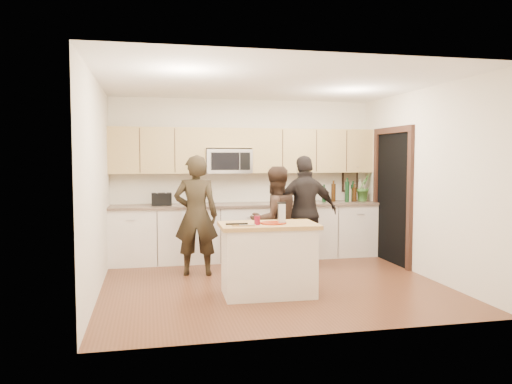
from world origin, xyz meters
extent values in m
plane|color=brown|center=(0.00, 0.00, 0.00)|extent=(4.50, 4.50, 0.00)
cube|color=beige|center=(0.00, 2.00, 1.35)|extent=(4.50, 0.02, 2.70)
cube|color=beige|center=(0.00, -2.00, 1.35)|extent=(4.50, 0.02, 2.70)
cube|color=beige|center=(-2.25, 0.00, 1.35)|extent=(0.02, 4.00, 2.70)
cube|color=beige|center=(2.25, 0.00, 1.35)|extent=(0.02, 4.00, 2.70)
cube|color=white|center=(0.00, 0.00, 2.70)|extent=(4.50, 4.00, 0.02)
cube|color=silver|center=(0.00, 1.69, 0.45)|extent=(4.50, 0.62, 0.90)
cube|color=#765F4F|center=(0.00, 1.68, 0.92)|extent=(4.50, 0.66, 0.04)
cube|color=tan|center=(-1.48, 1.83, 1.83)|extent=(1.55, 0.33, 0.75)
cube|color=tan|center=(1.17, 1.83, 1.83)|extent=(2.17, 0.33, 0.75)
cube|color=tan|center=(-0.31, 1.83, 2.04)|extent=(0.78, 0.33, 0.33)
cube|color=silver|center=(-0.31, 1.80, 1.65)|extent=(0.76, 0.40, 0.40)
cube|color=black|center=(-0.39, 1.60, 1.65)|extent=(0.47, 0.01, 0.29)
cube|color=black|center=(-0.06, 1.60, 1.65)|extent=(0.17, 0.01, 0.29)
cube|color=black|center=(2.24, 0.90, 1.05)|extent=(0.02, 1.05, 2.10)
cube|color=black|center=(2.22, 0.33, 1.05)|extent=(0.06, 0.10, 2.10)
cube|color=black|center=(2.22, 1.48, 1.05)|extent=(0.06, 0.10, 2.10)
cube|color=black|center=(2.22, 0.90, 2.15)|extent=(0.06, 1.25, 0.10)
cube|color=black|center=(1.95, 1.99, 1.28)|extent=(0.30, 0.03, 0.38)
cube|color=tan|center=(1.95, 1.97, 1.28)|extent=(0.24, 0.00, 0.32)
cube|color=white|center=(-0.95, 1.38, 0.70)|extent=(0.34, 0.01, 0.48)
cube|color=white|center=(-0.95, 1.67, 0.94)|extent=(0.34, 0.60, 0.01)
cube|color=silver|center=(-0.18, -0.54, 0.42)|extent=(1.12, 0.68, 0.85)
cube|color=#B3864A|center=(-0.18, -0.54, 0.88)|extent=(1.22, 0.74, 0.05)
cylinder|color=maroon|center=(-0.13, -0.57, 0.91)|extent=(0.33, 0.33, 0.02)
cube|color=silver|center=(-0.02, -0.59, 1.03)|extent=(0.08, 0.06, 0.23)
cube|color=black|center=(-0.02, -0.59, 1.16)|extent=(0.10, 0.07, 0.02)
cylinder|color=maroon|center=(-0.34, -0.64, 0.95)|extent=(0.07, 0.07, 0.11)
cube|color=#B3864A|center=(-0.52, -0.62, 0.91)|extent=(0.28, 0.21, 0.02)
cube|color=black|center=(-0.60, -0.69, 0.93)|extent=(0.27, 0.04, 0.02)
cube|color=silver|center=(-0.49, -0.76, 0.92)|extent=(0.20, 0.03, 0.01)
cube|color=black|center=(-1.42, 1.67, 1.04)|extent=(0.32, 0.19, 0.20)
cube|color=silver|center=(-1.49, 1.67, 1.14)|extent=(0.03, 0.14, 0.00)
cube|color=silver|center=(-1.35, 1.67, 1.14)|extent=(0.03, 0.14, 0.00)
cylinder|color=black|center=(1.34, 1.64, 1.09)|extent=(0.07, 0.07, 0.31)
cylinder|color=#331C09|center=(1.55, 1.76, 1.13)|extent=(0.08, 0.08, 0.37)
cylinder|color=tan|center=(1.80, 1.62, 1.08)|extent=(0.07, 0.07, 0.29)
cylinder|color=black|center=(1.91, 1.76, 1.12)|extent=(0.08, 0.08, 0.36)
cylinder|color=#331C09|center=(1.92, 1.70, 1.09)|extent=(0.08, 0.08, 0.31)
cylinder|color=tan|center=(2.08, 1.83, 1.13)|extent=(0.07, 0.07, 0.39)
cylinder|color=black|center=(1.74, 1.60, 1.15)|extent=(0.07, 0.07, 0.42)
imported|color=#3D712D|center=(2.10, 1.72, 1.19)|extent=(0.34, 0.33, 0.49)
imported|color=black|center=(-0.95, 0.73, 0.87)|extent=(0.69, 0.51, 1.75)
imported|color=black|center=(0.18, 0.53, 0.79)|extent=(0.89, 0.76, 1.58)
imported|color=black|center=(0.74, 0.84, 0.87)|extent=(1.04, 0.47, 1.74)
camera|label=1|loc=(-1.62, -6.48, 1.72)|focal=35.00mm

